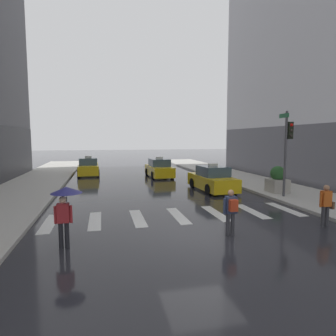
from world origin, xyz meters
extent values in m
plane|color=#26262B|center=(0.00, 0.00, 0.00)|extent=(160.00, 160.00, 0.00)
cube|color=silver|center=(-5.40, 3.00, 0.00)|extent=(0.50, 2.80, 0.01)
cube|color=silver|center=(-3.60, 3.00, 0.00)|extent=(0.50, 2.80, 0.01)
cube|color=silver|center=(-1.80, 3.00, 0.00)|extent=(0.50, 2.80, 0.01)
cube|color=silver|center=(0.00, 3.00, 0.00)|extent=(0.50, 2.80, 0.01)
cube|color=silver|center=(1.80, 3.00, 0.00)|extent=(0.50, 2.80, 0.01)
cube|color=silver|center=(3.60, 3.00, 0.00)|extent=(0.50, 2.80, 0.01)
cube|color=silver|center=(5.40, 3.00, 0.00)|extent=(0.50, 2.80, 0.01)
cylinder|color=#47474C|center=(6.80, 5.18, 2.55)|extent=(0.14, 0.14, 4.80)
cube|color=black|center=(7.02, 5.18, 3.88)|extent=(0.30, 0.26, 0.95)
sphere|color=red|center=(7.02, 5.04, 4.18)|extent=(0.17, 0.17, 0.17)
sphere|color=#28231E|center=(7.02, 5.04, 3.88)|extent=(0.17, 0.17, 0.17)
sphere|color=#28231E|center=(7.02, 5.04, 3.58)|extent=(0.17, 0.17, 0.17)
cube|color=#196638|center=(6.75, 5.36, 4.70)|extent=(0.04, 0.84, 0.24)
cube|color=yellow|center=(3.81, 8.62, 0.56)|extent=(2.05, 4.60, 0.84)
cube|color=#384C5B|center=(3.82, 8.52, 1.30)|extent=(1.72, 2.19, 0.64)
cube|color=silver|center=(3.82, 8.52, 1.71)|extent=(0.61, 0.27, 0.18)
cylinder|color=black|center=(2.88, 9.92, 0.33)|extent=(0.26, 0.67, 0.66)
cylinder|color=black|center=(4.59, 10.02, 0.33)|extent=(0.26, 0.67, 0.66)
cylinder|color=black|center=(3.03, 7.22, 0.33)|extent=(0.26, 0.67, 0.66)
cylinder|color=black|center=(4.74, 7.32, 0.33)|extent=(0.26, 0.67, 0.66)
cube|color=#F2EAB2|center=(3.05, 10.85, 0.60)|extent=(0.20, 0.05, 0.14)
cube|color=#F2EAB2|center=(4.31, 10.92, 0.60)|extent=(0.20, 0.05, 0.14)
cube|color=yellow|center=(1.69, 16.09, 0.56)|extent=(1.95, 4.56, 0.84)
cube|color=#384C5B|center=(1.70, 15.99, 1.30)|extent=(1.67, 2.15, 0.64)
cube|color=silver|center=(1.70, 15.99, 1.71)|extent=(0.61, 0.26, 0.18)
cylinder|color=black|center=(0.79, 17.41, 0.33)|extent=(0.24, 0.67, 0.66)
cylinder|color=black|center=(2.50, 17.47, 0.33)|extent=(0.24, 0.67, 0.66)
cylinder|color=black|center=(0.88, 14.72, 0.33)|extent=(0.24, 0.67, 0.66)
cylinder|color=black|center=(2.59, 14.77, 0.33)|extent=(0.24, 0.67, 0.66)
cube|color=#F2EAB2|center=(0.99, 18.34, 0.60)|extent=(0.20, 0.05, 0.14)
cube|color=#F2EAB2|center=(2.25, 18.38, 0.60)|extent=(0.20, 0.05, 0.14)
cube|color=yellow|center=(-4.54, 18.90, 0.56)|extent=(1.94, 4.55, 0.84)
cube|color=#384C5B|center=(-4.54, 18.80, 1.30)|extent=(1.67, 2.15, 0.64)
cube|color=silver|center=(-4.54, 18.80, 1.71)|extent=(0.61, 0.26, 0.18)
cylinder|color=black|center=(-5.44, 20.23, 0.33)|extent=(0.24, 0.67, 0.66)
cylinder|color=black|center=(-3.73, 20.28, 0.33)|extent=(0.24, 0.67, 0.66)
cylinder|color=black|center=(-5.35, 17.53, 0.33)|extent=(0.24, 0.67, 0.66)
cylinder|color=black|center=(-3.64, 17.58, 0.33)|extent=(0.24, 0.67, 0.66)
cube|color=#F2EAB2|center=(-5.24, 21.15, 0.60)|extent=(0.20, 0.05, 0.14)
cube|color=#F2EAB2|center=(-3.98, 21.19, 0.60)|extent=(0.20, 0.05, 0.14)
cylinder|color=black|center=(-4.56, 0.10, 0.41)|extent=(0.14, 0.14, 0.82)
cylinder|color=black|center=(-4.38, 0.10, 0.41)|extent=(0.14, 0.14, 0.82)
cube|color=maroon|center=(-4.47, 0.10, 1.12)|extent=(0.36, 0.24, 0.60)
sphere|color=beige|center=(-4.47, 0.10, 1.54)|extent=(0.22, 0.22, 0.22)
cylinder|color=maroon|center=(-4.70, 0.10, 1.07)|extent=(0.09, 0.09, 0.55)
cylinder|color=maroon|center=(-4.24, 0.10, 1.07)|extent=(0.09, 0.09, 0.55)
cylinder|color=#4C4C4C|center=(-4.35, 0.10, 1.42)|extent=(0.02, 0.02, 1.00)
cone|color=navy|center=(-4.35, 0.10, 1.84)|extent=(0.96, 0.96, 0.20)
cylinder|color=#333338|center=(1.01, -0.01, 0.41)|extent=(0.14, 0.14, 0.82)
cylinder|color=#333338|center=(1.19, -0.01, 0.41)|extent=(0.14, 0.14, 0.82)
cube|color=#2D3856|center=(1.10, -0.01, 1.12)|extent=(0.36, 0.24, 0.60)
sphere|color=#9E7051|center=(1.10, -0.01, 1.54)|extent=(0.22, 0.22, 0.22)
cylinder|color=#2D3856|center=(0.87, -0.01, 1.07)|extent=(0.09, 0.09, 0.55)
cylinder|color=#2D3856|center=(1.33, -0.01, 1.07)|extent=(0.09, 0.09, 0.55)
cube|color=#B23319|center=(1.10, -0.23, 1.14)|extent=(0.28, 0.18, 0.40)
cylinder|color=#333338|center=(5.05, 0.14, 0.41)|extent=(0.14, 0.14, 0.82)
cylinder|color=#333338|center=(5.23, 0.14, 0.41)|extent=(0.14, 0.14, 0.82)
cube|color=#BF5119|center=(5.14, 0.14, 1.12)|extent=(0.36, 0.24, 0.60)
sphere|color=#9E7051|center=(5.14, 0.14, 1.54)|extent=(0.22, 0.22, 0.22)
cylinder|color=#BF5119|center=(4.91, 0.14, 1.07)|extent=(0.09, 0.09, 0.55)
cylinder|color=#BF5119|center=(5.37, 0.14, 1.07)|extent=(0.09, 0.09, 0.55)
cube|color=brown|center=(5.42, 0.14, 0.84)|extent=(0.10, 0.20, 0.28)
cube|color=#A8A399|center=(7.20, 6.41, 0.55)|extent=(1.10, 1.10, 0.80)
sphere|color=#285628|center=(7.20, 6.41, 1.30)|extent=(0.90, 0.90, 0.90)
camera|label=1|loc=(-3.24, -9.19, 3.42)|focal=30.92mm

